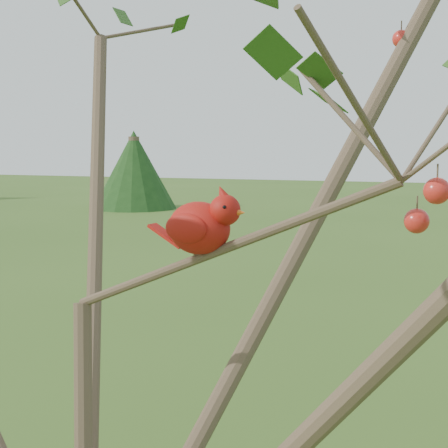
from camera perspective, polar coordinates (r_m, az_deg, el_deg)
name	(u,v)px	position (r m, az deg, el deg)	size (l,w,h in m)	color
crabapple_tree	(79,224)	(1.19, -12.00, 0.02)	(2.35, 2.05, 2.95)	#443125
cardinal	(202,225)	(1.20, -1.82, -0.12)	(0.19, 0.11, 0.14)	#B41A0F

